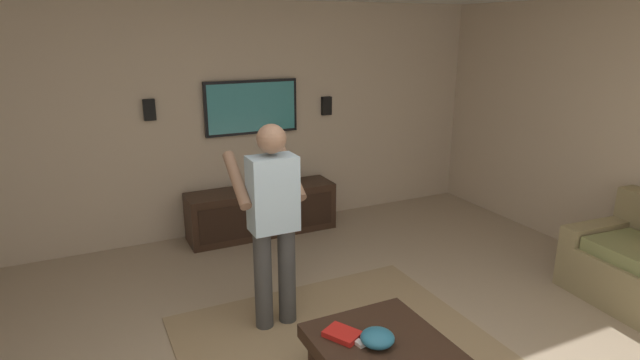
# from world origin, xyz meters

# --- Properties ---
(wall_back_tv) EXTENTS (0.10, 6.88, 2.60)m
(wall_back_tv) POSITION_xyz_m (3.20, 0.00, 1.30)
(wall_back_tv) COLOR #C6B299
(wall_back_tv) RESTS_ON ground
(media_console) EXTENTS (0.45, 1.70, 0.55)m
(media_console) POSITION_xyz_m (2.86, -0.39, 0.28)
(media_console) COLOR #332116
(media_console) RESTS_ON ground
(tv) EXTENTS (0.05, 1.08, 0.61)m
(tv) POSITION_xyz_m (3.10, -0.39, 1.44)
(tv) COLOR black
(person_standing) EXTENTS (0.53, 0.53, 1.64)m
(person_standing) POSITION_xyz_m (1.02, 0.15, 0.93)
(person_standing) COLOR #3F3F3F
(person_standing) RESTS_ON ground
(bowl) EXTENTS (0.22, 0.22, 0.10)m
(bowl) POSITION_xyz_m (-0.09, -0.11, 0.45)
(bowl) COLOR teal
(bowl) RESTS_ON coffee_table
(remote_white) EXTENTS (0.16, 0.07, 0.02)m
(remote_white) POSITION_xyz_m (-0.01, 0.00, 0.41)
(remote_white) COLOR white
(remote_white) RESTS_ON coffee_table
(book) EXTENTS (0.27, 0.25, 0.04)m
(book) POSITION_xyz_m (0.08, 0.05, 0.42)
(book) COLOR red
(book) RESTS_ON coffee_table
(vase_round) EXTENTS (0.22, 0.22, 0.22)m
(vase_round) POSITION_xyz_m (2.90, -0.73, 0.66)
(vase_round) COLOR teal
(vase_round) RESTS_ON media_console
(wall_speaker_left) EXTENTS (0.06, 0.12, 0.22)m
(wall_speaker_left) POSITION_xyz_m (3.12, -1.35, 1.40)
(wall_speaker_left) COLOR black
(wall_speaker_right) EXTENTS (0.06, 0.12, 0.22)m
(wall_speaker_right) POSITION_xyz_m (3.12, 0.71, 1.49)
(wall_speaker_right) COLOR black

